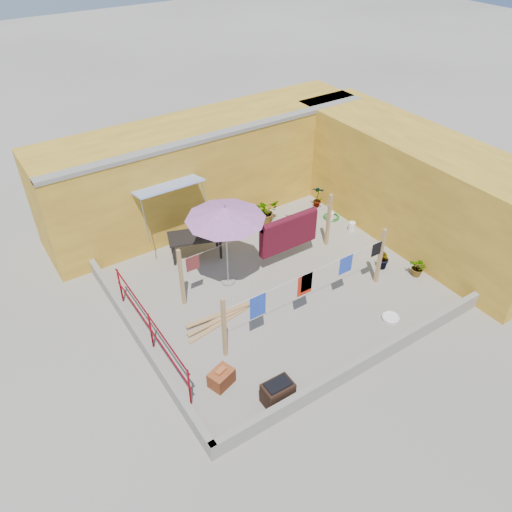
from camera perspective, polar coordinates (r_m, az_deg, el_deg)
name	(u,v)px	position (r m, az deg, el deg)	size (l,w,h in m)	color
ground	(276,286)	(14.17, 2.32, -3.47)	(80.00, 80.00, 0.00)	#9E998E
wall_back	(208,167)	(16.85, -5.53, 10.08)	(11.00, 3.27, 3.21)	gold
wall_right	(414,187)	(16.36, 17.62, 7.53)	(2.40, 9.00, 3.20)	gold
parapet_front	(365,362)	(12.15, 12.37, -11.78)	(8.30, 0.16, 0.44)	gray
parapet_left	(141,339)	(12.69, -13.05, -9.24)	(0.16, 7.30, 0.44)	gray
red_railing	(150,326)	(12.25, -12.02, -7.80)	(0.05, 4.20, 1.10)	maroon
clothesline_rig	(288,239)	(14.31, 3.71, 1.98)	(5.09, 2.35, 1.80)	tan
patio_umbrella	(225,214)	(12.96, -3.53, 4.83)	(2.41, 2.41, 2.57)	gray
outdoor_table	(195,237)	(15.01, -6.96, 2.14)	(1.77, 1.28, 0.75)	black
brick_stack	(221,378)	(11.63, -3.98, -13.71)	(0.65, 0.55, 0.48)	#A04725
lumber_pile	(218,320)	(13.12, -4.32, -7.26)	(2.02, 0.58, 0.12)	tan
brazier	(278,393)	(11.25, 2.49, -15.33)	(0.68, 0.46, 0.60)	black
white_basin	(391,318)	(13.63, 15.14, -6.80)	(0.46, 0.46, 0.08)	white
water_jug_a	(330,216)	(17.02, 8.47, 4.51)	(0.23, 0.23, 0.36)	white
water_jug_b	(352,226)	(16.63, 10.90, 3.34)	(0.23, 0.23, 0.35)	white
green_hose	(331,217)	(17.23, 8.60, 4.46)	(0.57, 0.57, 0.08)	#1A7824
plant_back_a	(266,211)	(16.62, 1.16, 5.15)	(0.76, 0.66, 0.84)	#225B1A
plant_back_b	(289,223)	(16.18, 3.82, 3.74)	(0.38, 0.38, 0.67)	#225B1A
plant_right_a	(318,196)	(17.59, 7.08, 6.79)	(0.44, 0.30, 0.84)	#225B1A
plant_right_b	(384,259)	(15.03, 14.39, -0.30)	(0.41, 0.33, 0.74)	#225B1A
plant_right_c	(418,268)	(15.10, 18.07, -1.27)	(0.51, 0.45, 0.57)	#225B1A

